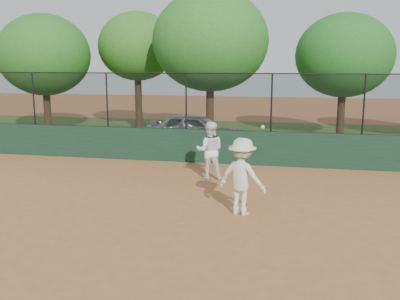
% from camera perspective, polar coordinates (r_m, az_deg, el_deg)
% --- Properties ---
extents(ground, '(80.00, 80.00, 0.00)m').
position_cam_1_polar(ground, '(10.53, -6.81, -8.49)').
color(ground, '#AC6837').
rests_on(ground, ground).
extents(back_wall, '(26.00, 0.20, 1.20)m').
position_cam_1_polar(back_wall, '(15.99, -0.01, 0.52)').
color(back_wall, '#193724').
rests_on(back_wall, ground).
extents(grass_strip, '(36.00, 12.00, 0.01)m').
position_cam_1_polar(grass_strip, '(21.92, 3.21, 1.74)').
color(grass_strip, '#2E4916').
rests_on(grass_strip, ground).
extents(parked_car, '(4.31, 1.90, 1.44)m').
position_cam_1_polar(parked_car, '(19.06, -0.53, 2.57)').
color(parked_car, '#B6BBC0').
rests_on(parked_car, ground).
extents(player_second, '(0.96, 0.80, 1.78)m').
position_cam_1_polar(player_second, '(13.65, 1.26, -0.06)').
color(player_second, white).
rests_on(player_second, ground).
extents(player_main, '(1.34, 1.04, 2.18)m').
position_cam_1_polar(player_main, '(10.42, 5.40, -3.42)').
color(player_main, beige).
rests_on(player_main, ground).
extents(fence_assembly, '(26.00, 0.06, 2.00)m').
position_cam_1_polar(fence_assembly, '(15.79, -0.12, 6.37)').
color(fence_assembly, black).
rests_on(fence_assembly, back_wall).
extents(tree_0, '(4.59, 4.17, 5.92)m').
position_cam_1_polar(tree_0, '(23.56, -19.35, 11.39)').
color(tree_0, '#482F19').
rests_on(tree_0, ground).
extents(tree_1, '(4.11, 3.73, 6.19)m').
position_cam_1_polar(tree_1, '(24.00, -8.05, 12.97)').
color(tree_1, '#422C17').
rests_on(tree_1, ground).
extents(tree_2, '(5.21, 4.74, 6.77)m').
position_cam_1_polar(tree_2, '(20.49, 1.32, 13.76)').
color(tree_2, '#4D321B').
rests_on(tree_2, ground).
extents(tree_3, '(4.41, 4.01, 5.79)m').
position_cam_1_polar(tree_3, '(21.72, 17.99, 11.41)').
color(tree_3, '#422B16').
rests_on(tree_3, ground).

